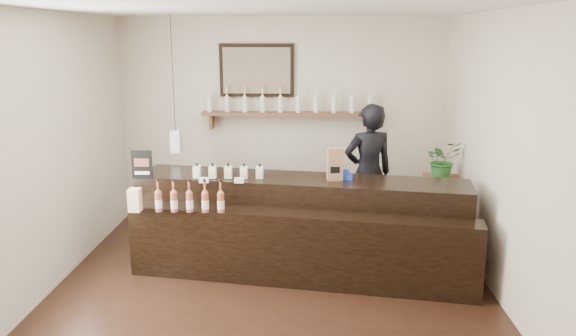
# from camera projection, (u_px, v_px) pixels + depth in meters

# --- Properties ---
(ground) EXTENTS (5.00, 5.00, 0.00)m
(ground) POSITION_uv_depth(u_px,v_px,m) (271.00, 291.00, 5.73)
(ground) COLOR black
(ground) RESTS_ON ground
(room_shell) EXTENTS (5.00, 5.00, 5.00)m
(room_shell) POSITION_uv_depth(u_px,v_px,m) (270.00, 127.00, 5.34)
(room_shell) COLOR beige
(room_shell) RESTS_ON ground
(back_wall_decor) EXTENTS (2.66, 0.96, 1.69)m
(back_wall_decor) POSITION_uv_depth(u_px,v_px,m) (270.00, 95.00, 7.64)
(back_wall_decor) COLOR brown
(back_wall_decor) RESTS_ON ground
(counter) EXTENTS (3.72, 1.54, 1.19)m
(counter) POSITION_uv_depth(u_px,v_px,m) (299.00, 229.00, 6.16)
(counter) COLOR black
(counter) RESTS_ON ground
(promo_sign) EXTENTS (0.22, 0.03, 0.31)m
(promo_sign) POSITION_uv_depth(u_px,v_px,m) (142.00, 165.00, 6.10)
(promo_sign) COLOR black
(promo_sign) RESTS_ON counter
(paper_bag) EXTENTS (0.17, 0.14, 0.35)m
(paper_bag) POSITION_uv_depth(u_px,v_px,m) (335.00, 164.00, 6.04)
(paper_bag) COLOR #886242
(paper_bag) RESTS_ON counter
(tape_dispenser) EXTENTS (0.15, 0.08, 0.12)m
(tape_dispenser) POSITION_uv_depth(u_px,v_px,m) (346.00, 176.00, 6.08)
(tape_dispenser) COLOR #1A3EBC
(tape_dispenser) RESTS_ON counter
(side_cabinet) EXTENTS (0.50, 0.63, 0.84)m
(side_cabinet) POSITION_uv_depth(u_px,v_px,m) (439.00, 211.00, 6.97)
(side_cabinet) COLOR brown
(side_cabinet) RESTS_ON ground
(potted_plant) EXTENTS (0.52, 0.49, 0.47)m
(potted_plant) POSITION_uv_depth(u_px,v_px,m) (443.00, 160.00, 6.81)
(potted_plant) COLOR #286428
(potted_plant) RESTS_ON side_cabinet
(shopkeeper) EXTENTS (0.83, 0.66, 1.97)m
(shopkeeper) POSITION_uv_depth(u_px,v_px,m) (368.00, 164.00, 6.97)
(shopkeeper) COLOR black
(shopkeeper) RESTS_ON ground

